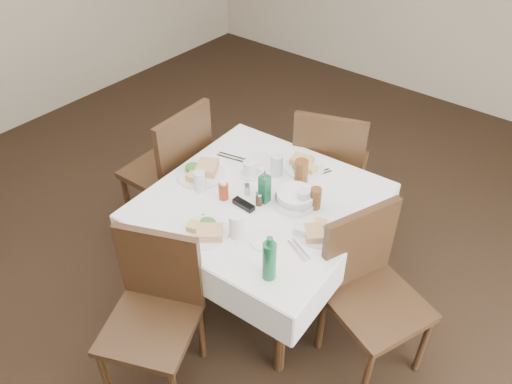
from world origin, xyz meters
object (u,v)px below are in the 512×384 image
Objects in this scene: dining_table at (261,210)px; bread_basket at (296,198)px; chair_east at (368,283)px; chair_west at (174,165)px; chair_south at (155,304)px; oil_cruet_green at (265,188)px; coffee_mug at (250,169)px; water_w at (200,181)px; ketchup_bottle at (224,190)px; green_bottle at (269,260)px; water_e at (303,200)px; water_s at (236,226)px; chair_north at (329,163)px; oil_cruet_dark at (264,186)px; water_n at (277,165)px.

bread_basket is at bearing 26.45° from dining_table.
chair_west is at bearing 177.23° from chair_east.
chair_south is 0.86m from oil_cruet_green.
dining_table is 8.97× the size of coffee_mug.
water_w is 1.01× the size of ketchup_bottle.
green_bottle reaches higher than coffee_mug.
chair_south is at bearing -105.23° from bread_basket.
water_e is (-0.50, 0.08, 0.27)m from chair_east.
chair_west is 1.02m from water_s.
water_e is (0.15, 0.40, -0.01)m from water_s.
dining_table is at bearing -89.56° from chair_north.
ketchup_bottle reaches higher than coffee_mug.
water_e is at bearing 69.71° from water_s.
chair_north is at bearing 71.02° from water_w.
water_w is 0.79m from green_bottle.
chair_east is 7.58× the size of water_e.
oil_cruet_green reaches higher than bread_basket.
water_s is at bearing -77.12° from oil_cruet_dark.
water_n is 1.13× the size of ketchup_bottle.
bread_basket is at bearing -31.42° from water_n.
water_s is at bearing -23.52° from chair_west.
chair_south reaches higher than ketchup_bottle.
water_e is 0.44m from coffee_mug.
ketchup_bottle is at bearing -100.10° from chair_north.
water_n is 0.59m from water_s.
chair_south is at bearing -134.95° from chair_east.
oil_cruet_green reaches higher than oil_cruet_dark.
chair_north is 1.59m from chair_south.
chair_north is 0.60m from water_n.
water_w is 0.63× the size of oil_cruet_dark.
coffee_mug is (-0.37, 0.05, 0.01)m from bread_basket.
chair_south reaches higher than coffee_mug.
water_e is 0.64× the size of oil_cruet_dark.
dining_table is 0.79m from chair_north.
water_s is at bearing -74.21° from water_n.
chair_north is 4.17× the size of bread_basket.
chair_east reaches higher than water_s.
oil_cruet_dark is (0.07, 0.82, 0.31)m from chair_south.
chair_west reaches higher than green_bottle.
green_bottle is at bearing -47.85° from dining_table.
oil_cruet_dark is 0.89× the size of oil_cruet_green.
oil_cruet_green is 0.27m from coffee_mug.
water_w reaches higher than ketchup_bottle.
bread_basket is (0.09, 0.41, -0.03)m from water_s.
oil_cruet_dark is (0.83, -0.06, 0.25)m from chair_west.
chair_west is 0.59m from water_w.
coffee_mug is (-0.43, 0.06, -0.02)m from water_e.
chair_east is 0.77m from oil_cruet_green.
chair_north is 3.91× the size of green_bottle.
green_bottle is at bearing -72.72° from water_e.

